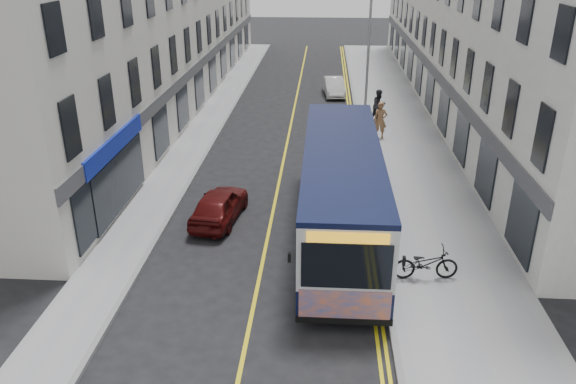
# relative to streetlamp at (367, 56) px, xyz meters

# --- Properties ---
(ground) EXTENTS (140.00, 140.00, 0.00)m
(ground) POSITION_rel_streetlamp_xyz_m (-4.17, -14.00, -4.38)
(ground) COLOR black
(ground) RESTS_ON ground
(pavement_east) EXTENTS (4.50, 64.00, 0.12)m
(pavement_east) POSITION_rel_streetlamp_xyz_m (2.08, -2.00, -4.32)
(pavement_east) COLOR gray
(pavement_east) RESTS_ON ground
(pavement_west) EXTENTS (2.00, 64.00, 0.12)m
(pavement_west) POSITION_rel_streetlamp_xyz_m (-9.17, -2.00, -4.32)
(pavement_west) COLOR gray
(pavement_west) RESTS_ON ground
(kerb_east) EXTENTS (0.18, 64.00, 0.13)m
(kerb_east) POSITION_rel_streetlamp_xyz_m (-0.17, -2.00, -4.32)
(kerb_east) COLOR slate
(kerb_east) RESTS_ON ground
(kerb_west) EXTENTS (0.18, 64.00, 0.13)m
(kerb_west) POSITION_rel_streetlamp_xyz_m (-8.17, -2.00, -4.32)
(kerb_west) COLOR slate
(kerb_west) RESTS_ON ground
(road_centre_line) EXTENTS (0.12, 64.00, 0.01)m
(road_centre_line) POSITION_rel_streetlamp_xyz_m (-4.17, -2.00, -4.38)
(road_centre_line) COLOR yellow
(road_centre_line) RESTS_ON ground
(road_dbl_yellow_inner) EXTENTS (0.10, 64.00, 0.01)m
(road_dbl_yellow_inner) POSITION_rel_streetlamp_xyz_m (-0.62, -2.00, -4.38)
(road_dbl_yellow_inner) COLOR yellow
(road_dbl_yellow_inner) RESTS_ON ground
(road_dbl_yellow_outer) EXTENTS (0.10, 64.00, 0.01)m
(road_dbl_yellow_outer) POSITION_rel_streetlamp_xyz_m (-0.42, -2.00, -4.38)
(road_dbl_yellow_outer) COLOR yellow
(road_dbl_yellow_outer) RESTS_ON ground
(terrace_east) EXTENTS (6.00, 46.00, 13.00)m
(terrace_east) POSITION_rel_streetlamp_xyz_m (7.33, 7.00, 2.12)
(terrace_east) COLOR silver
(terrace_east) RESTS_ON ground
(terrace_west) EXTENTS (6.00, 46.00, 13.00)m
(terrace_west) POSITION_rel_streetlamp_xyz_m (-13.17, 7.00, 2.12)
(terrace_west) COLOR silver
(terrace_west) RESTS_ON ground
(streetlamp) EXTENTS (1.32, 0.18, 8.00)m
(streetlamp) POSITION_rel_streetlamp_xyz_m (0.00, 0.00, 0.00)
(streetlamp) COLOR gray
(streetlamp) RESTS_ON ground
(city_bus) EXTENTS (2.72, 11.69, 3.40)m
(city_bus) POSITION_rel_streetlamp_xyz_m (-1.54, -12.27, -2.53)
(city_bus) COLOR black
(city_bus) RESTS_ON ground
(bicycle) EXTENTS (2.10, 0.88, 1.08)m
(bicycle) POSITION_rel_streetlamp_xyz_m (1.10, -15.29, -3.72)
(bicycle) COLOR black
(bicycle) RESTS_ON pavement_east
(pedestrian_near) EXTENTS (0.81, 0.62, 2.00)m
(pedestrian_near) POSITION_rel_streetlamp_xyz_m (0.86, -1.06, -3.26)
(pedestrian_near) COLOR brown
(pedestrian_near) RESTS_ON pavement_east
(pedestrian_far) EXTENTS (1.18, 1.13, 1.92)m
(pedestrian_far) POSITION_rel_streetlamp_xyz_m (1.06, 2.15, -3.30)
(pedestrian_far) COLOR #222327
(pedestrian_far) RESTS_ON pavement_east
(car_white) EXTENTS (1.65, 3.86, 1.24)m
(car_white) POSITION_rel_streetlamp_xyz_m (-1.53, 8.85, -3.76)
(car_white) COLOR silver
(car_white) RESTS_ON ground
(car_maroon) EXTENTS (2.02, 3.97, 1.29)m
(car_maroon) POSITION_rel_streetlamp_xyz_m (-6.17, -11.38, -3.74)
(car_maroon) COLOR #4A0C0C
(car_maroon) RESTS_ON ground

